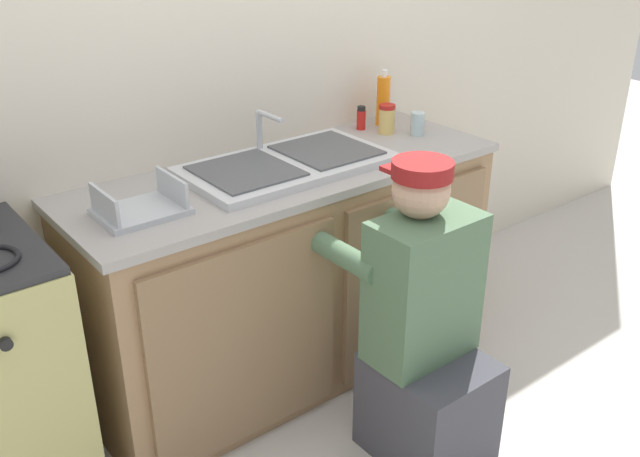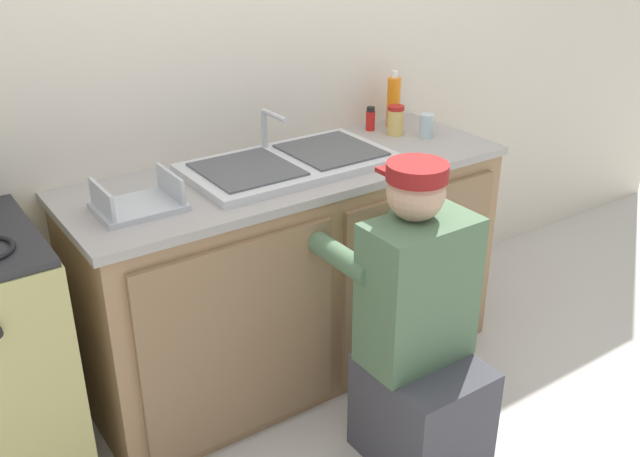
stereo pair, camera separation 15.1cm
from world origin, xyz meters
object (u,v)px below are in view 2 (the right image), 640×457
Objects in this scene: plumber_person at (418,344)px; spice_bottle_red at (370,119)px; sink_double_basin at (290,163)px; condiment_jar at (396,120)px; soap_bottle_orange at (394,101)px; dish_rack_tray at (138,203)px; water_glass at (426,126)px.

plumber_person is 10.52× the size of spice_bottle_red.
condiment_jar is at bearing 8.16° from sink_double_basin.
plumber_person is 1.21m from soap_bottle_orange.
dish_rack_tray is at bearing -175.28° from sink_double_basin.
plumber_person is 11.04× the size of water_glass.
spice_bottle_red is 0.25m from water_glass.
water_glass is at bearing 48.01° from plumber_person.
dish_rack_tray reaches higher than water_glass.
plumber_person is at bearing -42.48° from dish_rack_tray.
sink_double_basin is at bearing -171.84° from condiment_jar.
sink_double_basin is 0.84m from plumber_person.
sink_double_basin reaches higher than spice_bottle_red.
spice_bottle_red reaches higher than water_glass.
dish_rack_tray is (-1.32, -0.04, -0.03)m from water_glass.
spice_bottle_red is 0.14m from soap_bottle_orange.
spice_bottle_red is 0.42× the size of soap_bottle_orange.
plumber_person reaches higher than condiment_jar.
sink_double_basin is 0.72× the size of plumber_person.
spice_bottle_red is (0.47, 0.89, 0.50)m from plumber_person.
soap_bottle_orange is (-0.02, 0.20, 0.06)m from water_glass.
spice_bottle_red is 0.12m from condiment_jar.
condiment_jar is at bearing -66.00° from spice_bottle_red.
spice_bottle_red is 1.20m from dish_rack_tray.
condiment_jar is at bearing -124.84° from soap_bottle_orange.
sink_double_basin reaches higher than water_glass.
sink_double_basin is 0.58m from spice_bottle_red.
sink_double_basin is 3.20× the size of soap_bottle_orange.
sink_double_basin is 0.69m from water_glass.
condiment_jar is (-0.09, 0.10, 0.01)m from water_glass.
condiment_jar is 1.24m from dish_rack_tray.
spice_bottle_red is 0.82× the size of condiment_jar.
spice_bottle_red is at bearing 19.86° from sink_double_basin.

